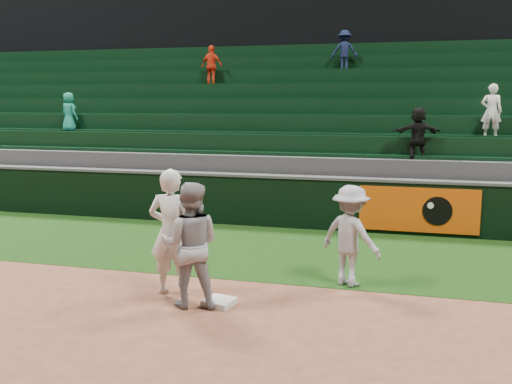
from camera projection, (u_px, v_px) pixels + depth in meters
ground at (219, 298)px, 8.77m from camera, size 70.00×70.00×0.00m
foul_grass at (266, 249)px, 11.63m from camera, size 36.00×4.20×0.01m
upper_deck at (348, 30)px, 24.46m from camera, size 40.00×12.00×12.00m
first_base at (220, 302)px, 8.46m from camera, size 0.49×0.49×0.09m
first_baseman at (172, 232)px, 8.82m from camera, size 0.76×0.53×1.99m
baserunner at (190, 245)px, 8.32m from camera, size 1.03×0.88×1.85m
base_coach at (350, 236)px, 9.26m from camera, size 1.23×1.04×1.66m
field_wall at (289, 201)px, 13.62m from camera, size 36.00×0.45×1.25m
stadium_seating at (314, 145)px, 17.05m from camera, size 36.00×5.95×5.14m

